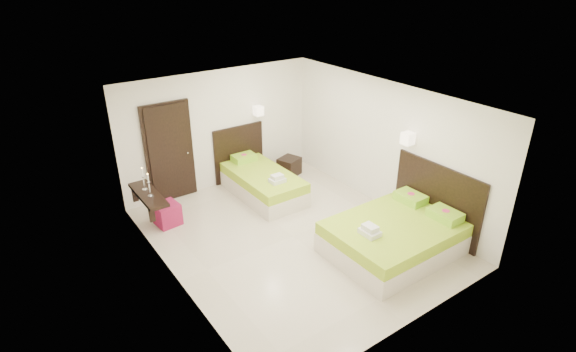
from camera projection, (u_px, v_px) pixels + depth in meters
floor at (293, 236)px, 8.35m from camera, size 5.50×5.50×0.00m
bed_single at (261, 181)px, 9.76m from camera, size 1.24×2.07×1.71m
bed_double at (397, 234)px, 7.82m from camera, size 2.20×1.87×1.82m
nightstand at (289, 166)px, 10.68m from camera, size 0.59×0.56×0.42m
ottoman at (167, 214)px, 8.66m from camera, size 0.48×0.48×0.43m
door at (170, 153)px, 9.26m from camera, size 1.02×0.15×2.14m
console_shelf at (148, 195)px, 8.09m from camera, size 0.35×1.20×0.78m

